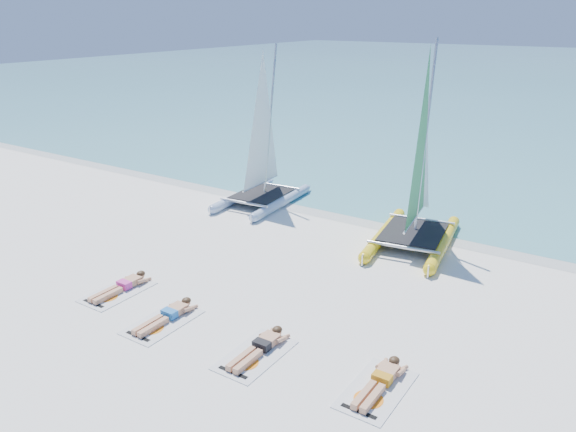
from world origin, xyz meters
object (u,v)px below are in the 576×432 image
Objects in this scene: sunbather_a at (123,285)px; catamaran_blue at (262,157)px; sunbather_c at (261,346)px; towel_c at (255,355)px; towel_a at (118,292)px; catamaran_yellow at (420,179)px; sunbather_d at (381,380)px; towel_b at (163,322)px; sunbather_b at (168,314)px; towel_d at (377,390)px.

catamaran_blue is at bearing 98.38° from sunbather_a.
towel_c is at bearing -90.00° from sunbather_c.
towel_c is at bearing -3.89° from towel_a.
catamaran_yellow reaches higher than towel_a.
sunbather_a is 1.00× the size of sunbather_d.
sunbather_c is (-0.40, -7.81, -1.86)m from catamaran_yellow.
towel_b is (2.05, -0.44, 0.00)m from towel_a.
catamaran_yellow is 3.40× the size of towel_b.
catamaran_yellow is 8.67m from sunbather_b.
sunbather_b is 2.59m from towel_c.
catamaran_blue is 3.20× the size of towel_b.
catamaran_yellow is 8.03m from sunbather_c.
catamaran_yellow is at bearing 69.34° from sunbather_b.
catamaran_blue is 8.97m from sunbather_b.
catamaran_yellow is at bearing 87.12° from towel_c.
sunbather_c is (2.59, 0.31, 0.11)m from towel_b.
towel_a is at bearing 168.00° from towel_b.
sunbather_c is at bearing -3.89° from sunbather_a.
towel_b is 1.00× the size of towel_d.
sunbather_d is at bearing -82.35° from catamaran_yellow.
towel_d is at bearing -82.74° from catamaran_yellow.
towel_a and towel_d have the same top height.
catamaran_blue is at bearing 111.25° from sunbather_b.
towel_a is 1.07× the size of sunbather_b.
towel_c is (4.63, -0.32, 0.00)m from towel_a.
catamaran_blue is 3.43× the size of sunbather_a.
towel_b is at bearing -17.03° from sunbather_a.
towel_b is (2.05, -0.63, -0.11)m from sunbather_a.
towel_b is 2.61m from sunbather_c.
catamaran_blue is 3.20× the size of towel_c.
catamaran_yellow reaches higher than towel_c.
sunbather_d is at bearing 5.02° from sunbather_b.
sunbather_b reaches higher than towel_a.
towel_b is at bearing -119.06° from catamaran_yellow.
towel_b is (3.19, -8.41, -1.76)m from catamaran_blue.
towel_d is at bearing 5.02° from towel_b.
towel_c is at bearing -59.44° from catamaran_blue.
catamaran_yellow reaches higher than sunbather_c.
sunbather_d is (7.25, 0.02, 0.00)m from sunbather_a.
sunbather_b is 2.59m from sunbather_c.
catamaran_blue is 11.55m from sunbather_d.
towel_b is at bearing -12.00° from towel_a.
sunbather_b is at bearing -177.09° from towel_d.
towel_a is at bearing 178.47° from sunbather_c.
towel_b is (-2.99, -8.12, -1.97)m from catamaran_yellow.
sunbather_a is at bearing 162.97° from towel_b.
catamaran_yellow reaches higher than sunbather_b.
towel_b and towel_d have the same top height.
towel_c is 2.67m from sunbather_d.
towel_a is 2.07m from sunbather_b.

